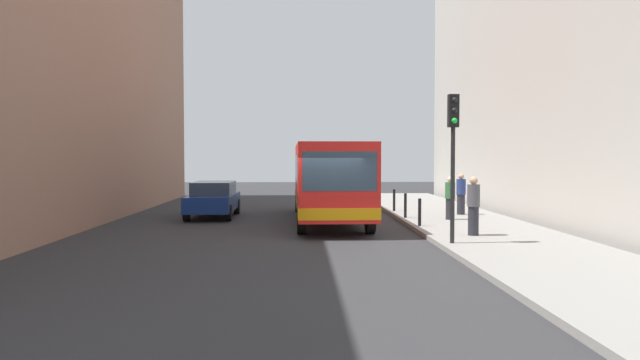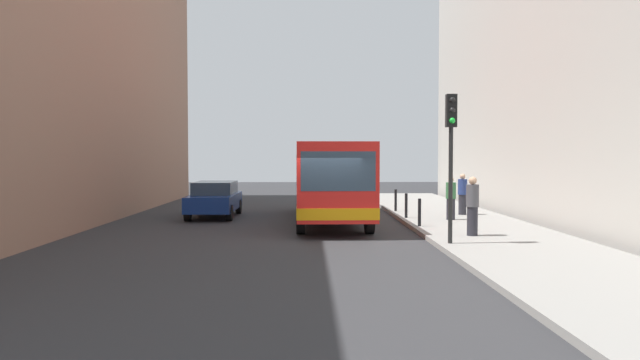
# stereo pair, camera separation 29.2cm
# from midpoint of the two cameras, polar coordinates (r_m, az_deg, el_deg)

# --- Properties ---
(ground_plane) EXTENTS (80.00, 80.00, 0.00)m
(ground_plane) POSITION_cam_midpoint_polar(r_m,az_deg,el_deg) (18.77, -0.31, -5.55)
(ground_plane) COLOR #2D2D30
(sidewalk) EXTENTS (4.40, 40.00, 0.15)m
(sidewalk) POSITION_cam_midpoint_polar(r_m,az_deg,el_deg) (19.66, 15.68, -5.06)
(sidewalk) COLOR gray
(sidewalk) RESTS_ON ground
(building_left) EXTENTS (7.00, 32.00, 13.97)m
(building_left) POSITION_cam_midpoint_polar(r_m,az_deg,el_deg) (25.49, -28.06, 12.02)
(building_left) COLOR #936B56
(building_left) RESTS_ON ground
(building_right) EXTENTS (7.00, 32.00, 16.80)m
(building_right) POSITION_cam_midpoint_polar(r_m,az_deg,el_deg) (26.24, 26.35, 14.92)
(building_right) COLOR #BCB7AD
(building_right) RESTS_ON ground
(bus) EXTENTS (2.68, 11.06, 3.00)m
(bus) POSITION_cam_midpoint_polar(r_m,az_deg,el_deg) (23.70, 0.43, 0.28)
(bus) COLOR red
(bus) RESTS_ON ground
(car_beside_bus) EXTENTS (1.88, 4.41, 1.48)m
(car_beside_bus) POSITION_cam_midpoint_polar(r_m,az_deg,el_deg) (25.55, -10.37, -1.73)
(car_beside_bus) COLOR navy
(car_beside_bus) RESTS_ON ground
(traffic_light) EXTENTS (0.28, 0.33, 4.10)m
(traffic_light) POSITION_cam_midpoint_polar(r_m,az_deg,el_deg) (16.97, 11.99, 3.74)
(traffic_light) COLOR black
(traffic_light) RESTS_ON sidewalk
(bollard_near) EXTENTS (0.11, 0.11, 0.95)m
(bollard_near) POSITION_cam_midpoint_polar(r_m,az_deg,el_deg) (20.98, 9.01, -3.03)
(bollard_near) COLOR black
(bollard_near) RESTS_ON sidewalk
(bollard_mid) EXTENTS (0.11, 0.11, 0.95)m
(bollard_mid) POSITION_cam_midpoint_polar(r_m,az_deg,el_deg) (23.73, 7.72, -2.40)
(bollard_mid) COLOR black
(bollard_mid) RESTS_ON sidewalk
(bollard_far) EXTENTS (0.11, 0.11, 0.95)m
(bollard_far) POSITION_cam_midpoint_polar(r_m,az_deg,el_deg) (26.48, 6.71, -1.91)
(bollard_far) COLOR black
(bollard_far) RESTS_ON sidewalk
(pedestrian_near_signal) EXTENTS (0.38, 0.38, 1.79)m
(pedestrian_near_signal) POSITION_cam_midpoint_polar(r_m,az_deg,el_deg) (18.83, 13.88, -2.39)
(pedestrian_near_signal) COLOR #26262D
(pedestrian_near_signal) RESTS_ON sidewalk
(pedestrian_mid_sidewalk) EXTENTS (0.38, 0.38, 1.63)m
(pedestrian_mid_sidewalk) POSITION_cam_midpoint_polar(r_m,az_deg,el_deg) (23.31, 11.84, -1.69)
(pedestrian_mid_sidewalk) COLOR #26262D
(pedestrian_mid_sidewalk) RESTS_ON sidewalk
(pedestrian_far_sidewalk) EXTENTS (0.38, 0.38, 1.68)m
(pedestrian_far_sidewalk) POSITION_cam_midpoint_polar(r_m,az_deg,el_deg) (25.41, 12.87, -1.31)
(pedestrian_far_sidewalk) COLOR #26262D
(pedestrian_far_sidewalk) RESTS_ON sidewalk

